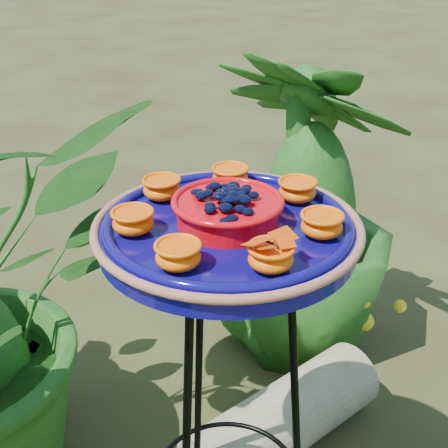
# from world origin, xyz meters

# --- Properties ---
(tripod_stand) EXTENTS (0.30, 0.31, 0.78)m
(tripod_stand) POSITION_xyz_m (0.00, 0.02, 0.48)
(tripod_stand) COLOR black
(tripod_stand) RESTS_ON ground
(feeder_dish) EXTENTS (0.42, 0.42, 0.09)m
(feeder_dish) POSITION_xyz_m (0.00, 0.02, 0.82)
(feeder_dish) COLOR #0B0758
(feeder_dish) RESTS_ON tripod_stand
(driftwood_log) EXTENTS (0.57, 0.33, 0.18)m
(driftwood_log) POSITION_xyz_m (0.27, 0.27, 0.09)
(driftwood_log) COLOR tan
(driftwood_log) RESTS_ON ground
(shrub_back_right) EXTENTS (0.73, 0.73, 0.94)m
(shrub_back_right) POSITION_xyz_m (0.53, 0.63, 0.47)
(shrub_back_right) COLOR #144612
(shrub_back_right) RESTS_ON ground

